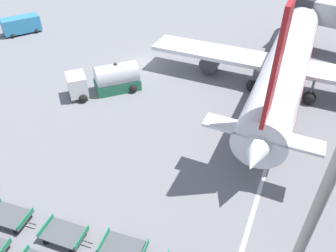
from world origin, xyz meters
name	(u,v)px	position (x,y,z in m)	size (l,w,h in m)	color
ground_plane	(143,63)	(0.00, 0.00, 0.00)	(500.00, 500.00, 0.00)	gray
airplane	(290,56)	(16.41, 3.82, 3.45)	(30.14, 37.56, 13.43)	white
fuel_tanker_primary	(109,80)	(0.81, -7.21, 1.33)	(6.48, 7.42, 3.19)	white
service_van	(21,25)	(-20.62, -1.28, 1.28)	(4.20, 5.63, 2.36)	teal
baggage_dolly_row_mid_a_col_c	(10,216)	(5.92, -23.89, 0.48)	(3.55, 2.28, 0.92)	#515459
baggage_dolly_row_mid_a_col_d	(64,234)	(10.02, -22.95, 0.48)	(3.55, 2.23, 0.92)	#515459
baggage_dolly_row_mid_a_col_e	(124,248)	(13.88, -21.78, 0.48)	(3.55, 2.28, 0.92)	#515459
stand_guidance_stripe	(279,126)	(18.25, -3.93, 0.00)	(5.30, 38.72, 0.01)	white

